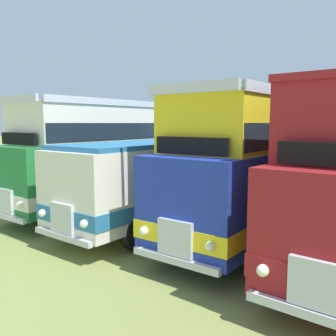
{
  "coord_description": "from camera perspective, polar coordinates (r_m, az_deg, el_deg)",
  "views": [
    {
      "loc": [
        -0.37,
        -11.5,
        3.62
      ],
      "look_at": [
        -9.16,
        -0.05,
        1.84
      ],
      "focal_mm": 39.15,
      "sensor_mm": 36.0,
      "label": 1
    }
  ],
  "objects": [
    {
      "name": "bus_first_in_row",
      "position": [
        16.22,
        -7.2,
        2.51
      ],
      "size": [
        2.72,
        10.83,
        4.52
      ],
      "color": "#237538",
      "rests_on": "ground"
    },
    {
      "name": "bus_second_in_row",
      "position": [
        14.15,
        2.62,
        -0.54
      ],
      "size": [
        2.63,
        11.37,
        2.99
      ],
      "color": "silver",
      "rests_on": "ground"
    },
    {
      "name": "bus_third_in_row",
      "position": [
        12.67,
        15.71,
        1.06
      ],
      "size": [
        2.67,
        10.72,
        4.52
      ],
      "color": "#1E339E",
      "rests_on": "ground"
    }
  ]
}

